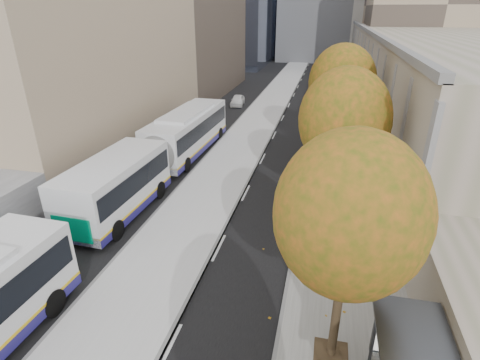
% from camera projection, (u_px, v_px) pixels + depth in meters
% --- Properties ---
extents(bus_platform, '(4.25, 150.00, 0.15)m').
position_uv_depth(bus_platform, '(248.00, 136.00, 33.26)').
color(bus_platform, silver).
rests_on(bus_platform, ground).
extents(sidewalk, '(4.75, 150.00, 0.08)m').
position_uv_depth(sidewalk, '(340.00, 143.00, 31.62)').
color(sidewalk, gray).
rests_on(sidewalk, ground).
extents(building_tan, '(18.00, 92.00, 8.00)m').
position_uv_depth(building_tan, '(423.00, 58.00, 53.33)').
color(building_tan, gray).
rests_on(building_tan, ground).
extents(tree_c, '(4.20, 4.20, 7.28)m').
position_uv_depth(tree_c, '(350.00, 215.00, 10.07)').
color(tree_c, black).
rests_on(tree_c, sidewalk).
extents(tree_d, '(4.40, 4.40, 7.60)m').
position_uv_depth(tree_d, '(344.00, 120.00, 17.95)').
color(tree_d, black).
rests_on(tree_d, sidewalk).
extents(tree_e, '(4.60, 4.60, 7.92)m').
position_uv_depth(tree_e, '(342.00, 83.00, 25.84)').
color(tree_e, black).
rests_on(tree_e, sidewalk).
extents(bus_far, '(3.47, 19.12, 3.17)m').
position_uv_depth(bus_far, '(164.00, 150.00, 25.12)').
color(bus_far, silver).
rests_on(bus_far, ground).
extents(distant_car, '(1.74, 3.64, 1.20)m').
position_uv_depth(distant_car, '(238.00, 100.00, 44.01)').
color(distant_car, silver).
rests_on(distant_car, ground).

